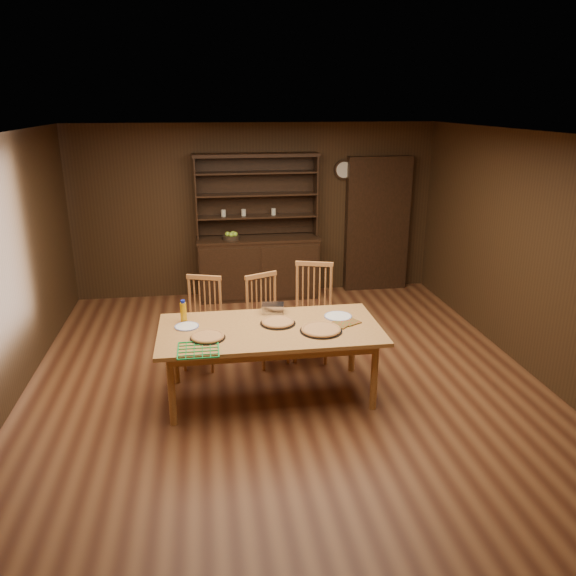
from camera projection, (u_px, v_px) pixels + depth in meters
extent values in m
plane|color=brown|center=(284.00, 378.00, 6.17)|extent=(6.00, 6.00, 0.00)
plane|color=white|center=(283.00, 134.00, 5.34)|extent=(6.00, 6.00, 0.00)
plane|color=#332010|center=(256.00, 211.00, 8.57)|extent=(5.50, 0.00, 5.50)
plane|color=#332010|center=(364.00, 422.00, 2.94)|extent=(5.50, 0.00, 5.50)
plane|color=#332010|center=(0.00, 277.00, 5.37)|extent=(0.00, 6.00, 6.00)
plane|color=#332010|center=(532.00, 254.00, 6.14)|extent=(0.00, 6.00, 6.00)
cube|color=black|center=(258.00, 269.00, 8.60)|extent=(1.80, 0.50, 0.90)
cube|color=black|center=(258.00, 239.00, 8.45)|extent=(1.84, 0.52, 0.04)
cube|color=black|center=(256.00, 195.00, 8.46)|extent=(1.80, 0.02, 1.20)
cube|color=black|center=(196.00, 198.00, 8.20)|extent=(0.02, 0.32, 1.20)
cube|color=black|center=(316.00, 195.00, 8.45)|extent=(0.02, 0.32, 1.20)
cube|color=black|center=(256.00, 155.00, 8.13)|extent=(1.84, 0.34, 0.05)
cylinder|color=#B4B098|center=(223.00, 213.00, 8.33)|extent=(0.07, 0.07, 0.10)
cylinder|color=#B4B098|center=(244.00, 213.00, 8.37)|extent=(0.07, 0.07, 0.10)
cube|color=black|center=(377.00, 224.00, 8.82)|extent=(1.00, 0.18, 2.10)
cylinder|color=black|center=(344.00, 170.00, 8.53)|extent=(0.30, 0.04, 0.30)
cylinder|color=beige|center=(344.00, 170.00, 8.51)|extent=(0.24, 0.01, 0.24)
cube|color=#C08A42|center=(270.00, 330.00, 5.59)|extent=(2.20, 1.10, 0.04)
cylinder|color=#C08A42|center=(172.00, 391.00, 5.18)|extent=(0.07, 0.07, 0.71)
cylinder|color=#C08A42|center=(175.00, 352.00, 5.97)|extent=(0.07, 0.07, 0.71)
cylinder|color=#C08A42|center=(374.00, 376.00, 5.46)|extent=(0.07, 0.07, 0.71)
cylinder|color=#C08A42|center=(352.00, 341.00, 6.24)|extent=(0.07, 0.07, 0.71)
cube|color=#C27342|center=(201.00, 331.00, 6.33)|extent=(0.53, 0.52, 0.04)
cylinder|color=#C27342|center=(184.00, 354.00, 6.29)|extent=(0.04, 0.04, 0.42)
cylinder|color=#C27342|center=(193.00, 343.00, 6.57)|extent=(0.04, 0.04, 0.42)
cylinder|color=#C27342|center=(212.00, 356.00, 6.23)|extent=(0.04, 0.04, 0.42)
cylinder|color=#C27342|center=(220.00, 345.00, 6.51)|extent=(0.04, 0.04, 0.42)
cube|color=#C27342|center=(204.00, 277.00, 6.30)|extent=(0.39, 0.16, 0.05)
cube|color=#C27342|center=(269.00, 327.00, 6.41)|extent=(0.55, 0.54, 0.04)
cylinder|color=#C27342|center=(263.00, 354.00, 6.28)|extent=(0.04, 0.04, 0.42)
cylinder|color=#C27342|center=(251.00, 344.00, 6.53)|extent=(0.04, 0.04, 0.42)
cylinder|color=#C27342|center=(288.00, 347.00, 6.44)|extent=(0.04, 0.04, 0.42)
cylinder|color=#C27342|center=(275.00, 338.00, 6.69)|extent=(0.04, 0.04, 0.42)
cube|color=#C27342|center=(261.00, 275.00, 6.37)|extent=(0.39, 0.19, 0.05)
cube|color=#C27342|center=(312.00, 320.00, 6.52)|extent=(0.57, 0.56, 0.04)
cylinder|color=#C27342|center=(295.00, 345.00, 6.46)|extent=(0.04, 0.04, 0.46)
cylinder|color=#C27342|center=(299.00, 333.00, 6.77)|extent=(0.04, 0.04, 0.46)
cylinder|color=#C27342|center=(326.00, 346.00, 6.42)|extent=(0.04, 0.04, 0.46)
cylinder|color=#C27342|center=(328.00, 335.00, 6.73)|extent=(0.04, 0.04, 0.46)
cube|color=#C27342|center=(314.00, 264.00, 6.49)|extent=(0.43, 0.16, 0.05)
cylinder|color=black|center=(208.00, 338.00, 5.34)|extent=(0.34, 0.34, 0.01)
cylinder|color=tan|center=(208.00, 336.00, 5.33)|extent=(0.31, 0.31, 0.02)
torus|color=#B27C40|center=(208.00, 336.00, 5.33)|extent=(0.32, 0.32, 0.03)
cylinder|color=black|center=(321.00, 331.00, 5.50)|extent=(0.42, 0.42, 0.01)
cylinder|color=tan|center=(321.00, 329.00, 5.50)|extent=(0.38, 0.38, 0.02)
torus|color=#B27C40|center=(321.00, 329.00, 5.50)|extent=(0.39, 0.39, 0.03)
cylinder|color=black|center=(278.00, 323.00, 5.69)|extent=(0.36, 0.36, 0.01)
cylinder|color=tan|center=(278.00, 322.00, 5.68)|extent=(0.32, 0.32, 0.02)
torus|color=#B27C40|center=(278.00, 322.00, 5.68)|extent=(0.33, 0.33, 0.03)
cylinder|color=white|center=(187.00, 327.00, 5.60)|extent=(0.24, 0.24, 0.01)
torus|color=#3742A6|center=(187.00, 326.00, 5.60)|extent=(0.24, 0.24, 0.01)
cylinder|color=white|center=(338.00, 316.00, 5.86)|extent=(0.29, 0.29, 0.01)
torus|color=#3742A6|center=(338.00, 316.00, 5.86)|extent=(0.29, 0.29, 0.01)
cube|color=white|center=(273.00, 308.00, 5.98)|extent=(0.26, 0.20, 0.09)
cylinder|color=orange|center=(184.00, 312.00, 5.71)|extent=(0.06, 0.06, 0.20)
cylinder|color=#121E93|center=(183.00, 302.00, 5.67)|extent=(0.04, 0.04, 0.03)
cube|color=red|center=(349.00, 322.00, 5.72)|extent=(0.24, 0.24, 0.01)
cube|color=red|center=(340.00, 324.00, 5.66)|extent=(0.27, 0.27, 0.01)
cylinder|color=black|center=(231.00, 237.00, 8.33)|extent=(0.25, 0.25, 0.06)
sphere|color=#A5D338|center=(228.00, 234.00, 8.30)|extent=(0.08, 0.08, 0.08)
sphere|color=#A5D338|center=(233.00, 234.00, 8.34)|extent=(0.08, 0.08, 0.08)
sphere|color=#A5D338|center=(231.00, 235.00, 8.26)|extent=(0.08, 0.08, 0.08)
sphere|color=#A5D338|center=(235.00, 234.00, 8.30)|extent=(0.08, 0.08, 0.08)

